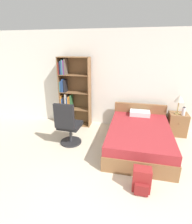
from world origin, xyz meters
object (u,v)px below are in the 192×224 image
(table_lamp, at_px, (179,99))
(backpack_red, at_px, (142,180))
(water_bottle, at_px, (184,111))
(bookshelf, at_px, (71,94))
(bed, at_px, (139,136))
(office_chair, at_px, (68,126))
(nightstand, at_px, (177,124))

(table_lamp, distance_m, backpack_red, 2.46)
(water_bottle, bearing_deg, backpack_red, -115.43)
(bookshelf, bearing_deg, bed, -24.15)
(office_chair, distance_m, table_lamp, 2.76)
(bookshelf, height_order, water_bottle, bookshelf)
(water_bottle, bearing_deg, office_chair, -158.58)
(bookshelf, relative_size, bed, 0.96)
(bed, bearing_deg, nightstand, 40.68)
(bookshelf, xyz_separation_m, bed, (1.92, -0.86, -0.66))
(bookshelf, xyz_separation_m, backpack_red, (1.96, -2.21, -0.73))
(bookshelf, xyz_separation_m, table_lamp, (2.83, -0.05, 0.04))
(office_chair, distance_m, water_bottle, 2.81)
(bed, height_order, backpack_red, bed)
(nightstand, xyz_separation_m, water_bottle, (0.07, -0.10, 0.39))
(table_lamp, bearing_deg, bookshelf, 178.98)
(office_chair, height_order, backpack_red, office_chair)
(bed, bearing_deg, bookshelf, 155.85)
(bookshelf, xyz_separation_m, nightstand, (2.88, -0.03, -0.63))
(office_chair, xyz_separation_m, backpack_red, (1.62, -1.06, -0.30))
(office_chair, distance_m, nightstand, 2.79)
(bed, height_order, nightstand, bed)
(nightstand, height_order, water_bottle, water_bottle)
(bookshelf, distance_m, backpack_red, 3.05)
(bed, relative_size, nightstand, 3.46)
(bookshelf, height_order, backpack_red, bookshelf)
(office_chair, relative_size, table_lamp, 2.17)
(bookshelf, distance_m, office_chair, 1.28)
(table_lamp, bearing_deg, nightstand, 20.81)
(bed, xyz_separation_m, office_chair, (-1.58, -0.29, 0.23))
(office_chair, bearing_deg, backpack_red, -33.23)
(bed, distance_m, backpack_red, 1.36)
(office_chair, distance_m, backpack_red, 1.96)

